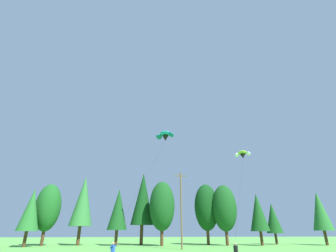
{
  "coord_description": "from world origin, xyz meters",
  "views": [
    {
      "loc": [
        -2.8,
        -4.45,
        2.8
      ],
      "look_at": [
        -0.39,
        21.51,
        13.72
      ],
      "focal_mm": 26.67,
      "sensor_mm": 36.0,
      "label": 1
    }
  ],
  "objects_px": {
    "utility_pole": "(181,207)",
    "parafoil_kite_mid_lime_white": "(243,154)",
    "kite_flyer_near": "(113,250)",
    "parafoil_kite_high_teal": "(165,136)",
    "kite_flyer_mid": "(236,251)"
  },
  "relations": [
    {
      "from": "utility_pole",
      "to": "parafoil_kite_mid_lime_white",
      "type": "relative_size",
      "value": 0.63
    },
    {
      "from": "kite_flyer_near",
      "to": "parafoil_kite_high_teal",
      "type": "height_order",
      "value": "parafoil_kite_high_teal"
    },
    {
      "from": "utility_pole",
      "to": "parafoil_kite_mid_lime_white",
      "type": "xyz_separation_m",
      "value": [
        12.2,
        1.1,
        9.81
      ]
    },
    {
      "from": "utility_pole",
      "to": "kite_flyer_mid",
      "type": "bearing_deg",
      "value": -80.74
    },
    {
      "from": "kite_flyer_mid",
      "to": "parafoil_kite_high_teal",
      "type": "xyz_separation_m",
      "value": [
        -5.38,
        19.3,
        18.87
      ]
    },
    {
      "from": "utility_pole",
      "to": "kite_flyer_mid",
      "type": "height_order",
      "value": "utility_pole"
    },
    {
      "from": "utility_pole",
      "to": "parafoil_kite_mid_lime_white",
      "type": "distance_m",
      "value": 15.7
    },
    {
      "from": "kite_flyer_near",
      "to": "utility_pole",
      "type": "bearing_deg",
      "value": 59.14
    },
    {
      "from": "parafoil_kite_high_teal",
      "to": "kite_flyer_mid",
      "type": "bearing_deg",
      "value": -74.43
    },
    {
      "from": "parafoil_kite_high_teal",
      "to": "parafoil_kite_mid_lime_white",
      "type": "bearing_deg",
      "value": -4.04
    },
    {
      "from": "utility_pole",
      "to": "kite_flyer_mid",
      "type": "distance_m",
      "value": 18.19
    },
    {
      "from": "kite_flyer_mid",
      "to": "parafoil_kite_high_teal",
      "type": "distance_m",
      "value": 27.52
    },
    {
      "from": "kite_flyer_mid",
      "to": "parafoil_kite_mid_lime_white",
      "type": "relative_size",
      "value": 0.09
    },
    {
      "from": "parafoil_kite_mid_lime_white",
      "to": "parafoil_kite_high_teal",
      "type": "bearing_deg",
      "value": 175.96
    },
    {
      "from": "kite_flyer_mid",
      "to": "parafoil_kite_high_teal",
      "type": "height_order",
      "value": "parafoil_kite_high_teal"
    }
  ]
}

